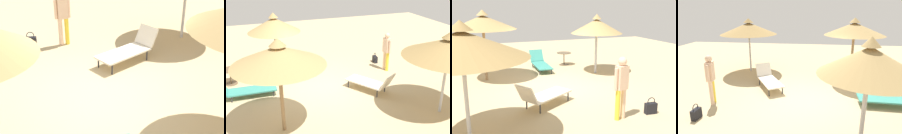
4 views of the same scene
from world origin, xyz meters
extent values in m
cube|color=tan|center=(0.00, 0.00, -0.05)|extent=(24.00, 24.00, 0.10)
cylinder|color=#B2B2B7|center=(3.16, 3.20, 1.17)|extent=(0.09, 0.09, 2.35)
cone|color=#997A47|center=(3.16, 3.20, 2.23)|extent=(2.84, 2.84, 0.58)
cylinder|color=olive|center=(2.41, -1.83, 1.25)|extent=(0.11, 0.11, 2.49)
cone|color=tan|center=(2.41, -1.83, 2.34)|extent=(2.61, 2.61, 0.55)
cone|color=tan|center=(2.41, -1.83, 2.71)|extent=(0.47, 0.47, 0.22)
cylinder|color=#B2B2B7|center=(-2.27, -1.31, 1.05)|extent=(0.10, 0.10, 2.11)
cone|color=tan|center=(-2.27, -1.31, 2.09)|extent=(2.23, 2.23, 0.62)
cone|color=tan|center=(-2.27, -1.31, 2.50)|extent=(0.40, 0.40, 0.22)
cube|color=teal|center=(-0.11, -2.54, 0.25)|extent=(0.69, 1.74, 0.05)
cylinder|color=#2D2D33|center=(-0.37, -1.81, 0.11)|extent=(0.04, 0.04, 0.22)
cylinder|color=#2D2D33|center=(0.17, -1.82, 0.11)|extent=(0.04, 0.04, 0.22)
cylinder|color=#2D2D33|center=(-0.40, -3.26, 0.11)|extent=(0.04, 0.04, 0.22)
cylinder|color=#2D2D33|center=(0.14, -3.27, 0.11)|extent=(0.04, 0.04, 0.22)
cube|color=silver|center=(0.84, 1.61, 0.31)|extent=(1.67, 1.37, 0.05)
cylinder|color=#2D2D33|center=(0.42, 1.03, 0.14)|extent=(0.04, 0.04, 0.29)
cylinder|color=#2D2D33|center=(0.14, 1.50, 0.14)|extent=(0.04, 0.04, 0.29)
cylinder|color=#2D2D33|center=(1.54, 1.71, 0.14)|extent=(0.04, 0.04, 0.29)
cylinder|color=#2D2D33|center=(1.25, 2.18, 0.14)|extent=(0.04, 0.04, 0.29)
cube|color=silver|center=(1.61, 2.08, 0.59)|extent=(0.59, 0.71, 0.52)
cylinder|color=beige|center=(-0.77, 3.26, 0.43)|extent=(0.13, 0.13, 0.85)
cylinder|color=yellow|center=(-0.58, 3.30, 0.43)|extent=(0.13, 0.13, 0.85)
cube|color=beige|center=(-0.67, 3.28, 1.17)|extent=(0.34, 0.28, 0.64)
sphere|color=beige|center=(-0.67, 3.28, 1.60)|extent=(0.23, 0.23, 0.23)
cylinder|color=beige|center=(-0.87, 3.24, 1.14)|extent=(0.09, 0.09, 0.59)
cylinder|color=beige|center=(-0.48, 3.32, 1.14)|extent=(0.09, 0.09, 0.59)
cube|color=black|center=(-1.69, 3.28, 0.16)|extent=(0.35, 0.18, 0.32)
torus|color=black|center=(-1.69, 3.28, 0.37)|extent=(0.24, 0.04, 0.24)
cylinder|color=brown|center=(-1.50, -3.28, 0.62)|extent=(0.72, 0.72, 0.02)
cylinder|color=brown|center=(-1.50, -3.28, 0.30)|extent=(0.05, 0.05, 0.61)
cylinder|color=brown|center=(-1.50, -3.28, 0.01)|extent=(0.51, 0.51, 0.02)
camera|label=1|loc=(-0.88, -5.96, 3.78)|focal=50.37mm
camera|label=2|loc=(9.56, -2.74, 4.84)|focal=44.76mm
camera|label=3|loc=(3.03, 8.93, 3.05)|focal=42.08mm
camera|label=4|loc=(-6.43, -0.15, 3.12)|focal=31.14mm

